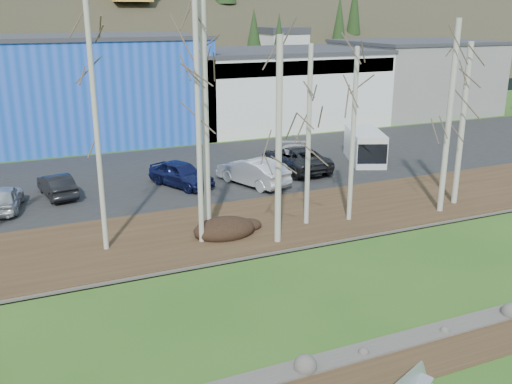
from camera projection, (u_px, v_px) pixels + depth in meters
name	position (u px, v px, depth m)	size (l,w,h in m)	color
dirt_strip	(443.00, 353.00, 17.38)	(80.00, 1.80, 0.03)	#382616
near_bank_rocks	(422.00, 337.00, 18.26)	(80.00, 0.80, 0.50)	#47423D
river	(351.00, 284.00, 21.84)	(80.00, 8.00, 0.90)	#131F33
far_bank_rocks	(301.00, 246.00, 25.41)	(80.00, 0.80, 0.46)	#47423D
far_bank	(270.00, 221.00, 28.18)	(80.00, 7.00, 0.15)	#382616
parking_lot	(202.00, 171.00, 37.35)	(80.00, 14.00, 0.14)	black
building_blue	(74.00, 88.00, 46.03)	(20.40, 12.24, 8.30)	blue
building_white	(275.00, 86.00, 53.18)	(18.36, 12.24, 6.80)	white
building_grey	(413.00, 76.00, 59.30)	(14.28, 12.24, 7.30)	gray
dirt_mound	(224.00, 228.00, 26.28)	(2.93, 2.07, 0.57)	black
birch_1	(96.00, 127.00, 23.15)	(0.22, 0.22, 10.72)	beige
birch_2	(205.00, 122.00, 25.05)	(0.31, 0.31, 10.37)	beige
birch_3	(198.00, 116.00, 23.88)	(0.23, 0.23, 11.27)	beige
birch_4	(279.00, 143.00, 24.23)	(0.28, 0.28, 8.96)	beige
birch_5	(308.00, 137.00, 26.52)	(0.23, 0.23, 8.49)	beige
birch_6	(353.00, 137.00, 27.05)	(0.23, 0.23, 8.35)	beige
birch_7	(449.00, 119.00, 28.11)	(0.28, 0.28, 9.57)	beige
birch_8	(462.00, 125.00, 29.52)	(0.29, 0.29, 8.44)	beige
car_0	(4.00, 198.00, 29.40)	(1.56, 3.89, 1.32)	silver
car_1	(57.00, 185.00, 31.66)	(1.36, 3.91, 1.29)	black
car_2	(181.00, 174.00, 33.55)	(1.77, 4.40, 1.50)	#141A48
car_3	(253.00, 172.00, 33.80)	(1.70, 4.88, 1.61)	silver
car_4	(295.00, 158.00, 36.95)	(2.67, 5.79, 1.61)	#252427
car_5	(296.00, 158.00, 37.33)	(2.00, 4.91, 1.43)	white
van_white	(365.00, 147.00, 39.01)	(3.76, 5.28, 2.13)	white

